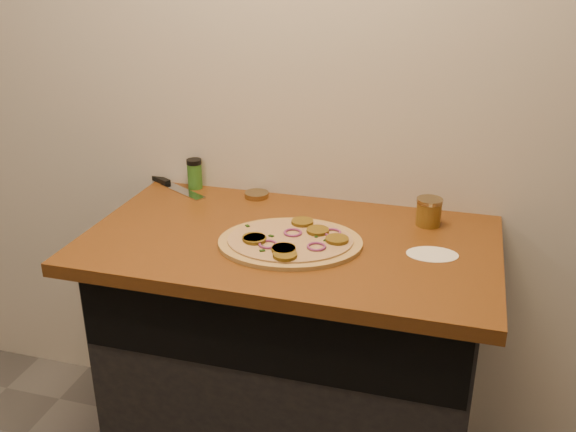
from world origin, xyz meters
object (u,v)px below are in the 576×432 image
(spice_shaker, at_px, (195,174))
(chefs_knife, at_px, (170,185))
(salsa_jar, at_px, (429,212))
(pizza, at_px, (291,242))

(spice_shaker, bearing_deg, chefs_knife, -175.47)
(salsa_jar, relative_size, spice_shaker, 0.81)
(spice_shaker, bearing_deg, pizza, -38.24)
(pizza, distance_m, chefs_knife, 0.64)
(pizza, relative_size, chefs_knife, 1.72)
(spice_shaker, bearing_deg, salsa_jar, -7.02)
(pizza, relative_size, spice_shaker, 4.66)
(chefs_knife, distance_m, spice_shaker, 0.11)
(pizza, xyz_separation_m, salsa_jar, (0.37, 0.25, 0.03))
(pizza, height_order, spice_shaker, spice_shaker)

